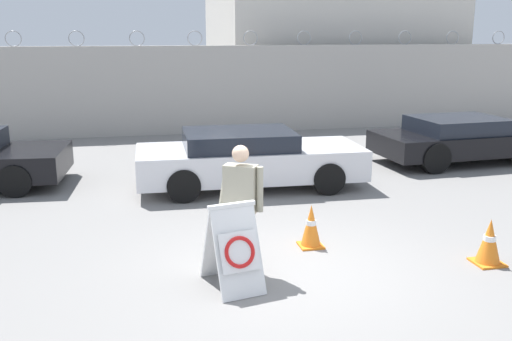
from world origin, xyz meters
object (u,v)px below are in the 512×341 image
at_px(traffic_cone_mid, 489,242).
at_px(parked_car_far_side, 463,139).
at_px(parked_car_rear_sedan, 248,158).
at_px(barricade_sign, 233,246).
at_px(security_guard, 241,202).
at_px(traffic_cone_near, 311,226).

xyz_separation_m(traffic_cone_mid, parked_car_far_side, (3.21, 5.91, 0.27)).
bearing_deg(parked_car_rear_sedan, parked_car_far_side, 13.43).
relative_size(barricade_sign, parked_car_far_side, 0.24).
bearing_deg(parked_car_far_side, parked_car_rear_sedan, -171.96).
bearing_deg(parked_car_far_side, security_guard, -144.86).
height_order(security_guard, traffic_cone_mid, security_guard).
distance_m(barricade_sign, parked_car_far_side, 9.02).
height_order(traffic_cone_mid, parked_car_far_side, parked_car_far_side).
distance_m(barricade_sign, traffic_cone_mid, 3.62).
relative_size(traffic_cone_near, parked_car_far_side, 0.14).
height_order(barricade_sign, traffic_cone_near, barricade_sign).
height_order(parked_car_rear_sedan, parked_car_far_side, parked_car_rear_sedan).
distance_m(traffic_cone_near, parked_car_rear_sedan, 3.57).
bearing_deg(parked_car_far_side, traffic_cone_near, -142.77).
xyz_separation_m(parked_car_rear_sedan, parked_car_far_side, (5.69, 1.21, -0.03)).
relative_size(parked_car_rear_sedan, parked_car_far_side, 1.02).
bearing_deg(barricade_sign, parked_car_far_side, 28.93).
xyz_separation_m(security_guard, traffic_cone_near, (1.19, 0.63, -0.64)).
bearing_deg(parked_car_rear_sedan, traffic_cone_near, -84.42).
distance_m(security_guard, parked_car_rear_sedan, 4.29).
xyz_separation_m(barricade_sign, traffic_cone_mid, (3.61, -0.01, -0.22)).
bearing_deg(traffic_cone_mid, barricade_sign, 179.85).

